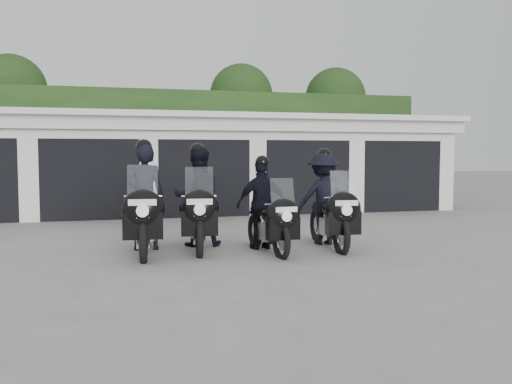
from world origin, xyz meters
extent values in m
plane|color=gray|center=(0.00, 0.00, 0.00)|extent=(80.00, 80.00, 0.00)
cube|color=white|center=(0.00, 8.50, 1.40)|extent=(16.00, 6.00, 2.80)
cube|color=white|center=(0.00, 8.30, 2.88)|extent=(16.40, 6.80, 0.16)
cube|color=white|center=(0.00, 5.25, 2.65)|extent=(16.40, 0.12, 0.40)
cube|color=black|center=(0.00, 5.48, 0.12)|extent=(16.00, 0.06, 0.24)
cube|color=white|center=(-4.65, 5.65, 1.40)|extent=(0.50, 0.50, 2.80)
cube|color=black|center=(-3.10, 6.70, 1.10)|extent=(2.60, 2.60, 2.20)
cube|color=white|center=(-3.10, 5.65, 2.50)|extent=(2.60, 0.50, 0.60)
cube|color=white|center=(-1.55, 5.65, 1.40)|extent=(0.50, 0.50, 2.80)
cube|color=black|center=(0.00, 6.70, 1.10)|extent=(2.60, 2.60, 2.20)
cube|color=white|center=(0.00, 5.65, 2.50)|extent=(2.60, 0.50, 0.60)
cube|color=white|center=(1.55, 5.65, 1.40)|extent=(0.50, 0.50, 2.80)
cube|color=black|center=(3.10, 6.70, 1.10)|extent=(2.60, 2.60, 2.20)
cube|color=white|center=(3.10, 5.65, 2.50)|extent=(2.60, 0.50, 0.60)
cube|color=white|center=(4.65, 5.65, 1.40)|extent=(0.50, 0.50, 2.80)
cube|color=black|center=(6.20, 6.70, 1.10)|extent=(2.60, 2.60, 2.20)
cube|color=white|center=(6.20, 5.65, 2.50)|extent=(2.60, 0.50, 0.60)
cube|color=white|center=(7.75, 5.65, 1.40)|extent=(0.50, 0.50, 2.80)
cube|color=#183513|center=(0.00, 12.50, 2.15)|extent=(20.00, 2.00, 4.30)
sphere|color=#183513|center=(-6.50, 14.00, 4.40)|extent=(2.80, 2.80, 2.80)
cylinder|color=black|center=(-6.50, 14.00, 1.65)|extent=(0.24, 0.24, 3.30)
sphere|color=#183513|center=(3.00, 14.00, 4.40)|extent=(2.80, 2.80, 2.80)
cylinder|color=black|center=(3.00, 14.00, 1.65)|extent=(0.24, 0.24, 3.30)
sphere|color=#183513|center=(7.50, 14.00, 4.40)|extent=(2.80, 2.80, 2.80)
cylinder|color=black|center=(7.50, 14.00, 1.65)|extent=(0.24, 0.24, 3.30)
torus|color=black|center=(-1.99, -0.64, 0.35)|extent=(0.18, 0.83, 0.82)
torus|color=black|center=(-1.87, 0.98, 0.35)|extent=(0.18, 0.83, 0.82)
cube|color=#A8A8AD|center=(-1.93, 0.19, 0.43)|extent=(0.34, 0.64, 0.36)
cube|color=black|center=(-1.93, 0.17, 0.25)|extent=(0.20, 1.47, 0.07)
ellipsoid|color=black|center=(-1.94, 0.00, 0.81)|extent=(0.41, 0.67, 0.32)
cube|color=black|center=(-1.91, 0.48, 0.83)|extent=(0.34, 0.64, 0.11)
ellipsoid|color=black|center=(-1.99, -0.73, 0.88)|extent=(0.73, 0.42, 0.68)
cube|color=black|center=(-1.99, -0.73, 0.62)|extent=(0.67, 0.29, 0.45)
cube|color=#B2BFC6|center=(-1.99, -0.70, 1.33)|extent=(0.50, 0.17, 0.57)
cylinder|color=silver|center=(-1.98, -0.51, 1.08)|extent=(0.63, 0.08, 0.03)
cube|color=white|center=(-2.01, -0.92, 1.01)|extent=(0.45, 0.05, 0.10)
cube|color=white|center=(-2.01, -0.89, 0.81)|extent=(0.20, 0.03, 0.11)
imported|color=black|center=(-1.90, 0.50, 0.99)|extent=(0.75, 0.52, 1.98)
sphere|color=black|center=(-1.90, 0.50, 1.91)|extent=(0.30, 0.30, 0.30)
torus|color=black|center=(-1.02, -0.42, 0.34)|extent=(0.21, 0.81, 0.80)
torus|color=black|center=(-0.83, 1.15, 0.34)|extent=(0.21, 0.81, 0.80)
cube|color=#A8A8AD|center=(-0.92, 0.39, 0.42)|extent=(0.35, 0.63, 0.35)
cube|color=black|center=(-0.92, 0.37, 0.24)|extent=(0.25, 1.42, 0.07)
ellipsoid|color=black|center=(-0.94, 0.20, 0.79)|extent=(0.43, 0.67, 0.31)
cube|color=black|center=(-0.89, 0.67, 0.81)|extent=(0.35, 0.63, 0.11)
ellipsoid|color=black|center=(-1.03, -0.50, 0.85)|extent=(0.73, 0.44, 0.66)
cube|color=black|center=(-1.03, -0.50, 0.60)|extent=(0.66, 0.31, 0.44)
cube|color=#B2BFC6|center=(-1.02, -0.47, 1.29)|extent=(0.49, 0.18, 0.56)
cylinder|color=silver|center=(-1.00, -0.29, 1.05)|extent=(0.61, 0.10, 0.03)
cube|color=white|center=(-1.05, -0.69, 0.98)|extent=(0.44, 0.07, 0.10)
cube|color=white|center=(-1.04, -0.65, 0.79)|extent=(0.20, 0.04, 0.11)
imported|color=black|center=(-0.89, 0.69, 0.96)|extent=(1.01, 0.83, 1.92)
sphere|color=black|center=(-0.89, 0.69, 1.86)|extent=(0.30, 0.30, 0.30)
torus|color=black|center=(0.32, -0.94, 0.30)|extent=(0.16, 0.71, 0.70)
torus|color=black|center=(0.21, 0.44, 0.30)|extent=(0.16, 0.71, 0.70)
cube|color=#A8A8AD|center=(0.26, -0.23, 0.37)|extent=(0.29, 0.55, 0.31)
cube|color=black|center=(0.26, -0.25, 0.21)|extent=(0.18, 1.25, 0.06)
ellipsoid|color=black|center=(0.27, -0.39, 0.69)|extent=(0.35, 0.58, 0.28)
cube|color=black|center=(0.24, 0.02, 0.71)|extent=(0.29, 0.55, 0.10)
ellipsoid|color=black|center=(0.32, -1.01, 0.75)|extent=(0.63, 0.36, 0.58)
cube|color=black|center=(0.32, -1.01, 0.53)|extent=(0.57, 0.26, 0.38)
cube|color=#B2BFC6|center=(0.32, -0.99, 1.13)|extent=(0.43, 0.14, 0.49)
cylinder|color=silver|center=(0.31, -0.82, 0.92)|extent=(0.54, 0.07, 0.03)
cube|color=white|center=(0.34, -1.18, 0.87)|extent=(0.38, 0.05, 0.09)
cube|color=white|center=(0.34, -1.15, 0.69)|extent=(0.17, 0.03, 0.10)
imported|color=black|center=(0.24, 0.04, 0.84)|extent=(1.03, 0.64, 1.69)
sphere|color=black|center=(0.24, 0.04, 1.63)|extent=(0.26, 0.26, 0.26)
torus|color=black|center=(1.49, -0.79, 0.32)|extent=(0.17, 0.77, 0.76)
torus|color=black|center=(1.59, 0.71, 0.32)|extent=(0.17, 0.77, 0.76)
cube|color=#A8A8AD|center=(1.55, -0.02, 0.40)|extent=(0.31, 0.59, 0.33)
cube|color=black|center=(1.54, -0.04, 0.23)|extent=(0.17, 1.36, 0.06)
ellipsoid|color=black|center=(1.53, -0.20, 0.75)|extent=(0.38, 0.62, 0.30)
cube|color=black|center=(1.56, 0.25, 0.77)|extent=(0.31, 0.59, 0.10)
ellipsoid|color=black|center=(1.49, -0.87, 0.81)|extent=(0.68, 0.39, 0.62)
cube|color=black|center=(1.49, -0.87, 0.57)|extent=(0.62, 0.27, 0.42)
cube|color=#B2BFC6|center=(1.49, -0.84, 1.23)|extent=(0.46, 0.15, 0.53)
cylinder|color=silver|center=(1.50, -0.66, 1.00)|extent=(0.58, 0.07, 0.03)
cube|color=white|center=(1.48, -1.05, 0.94)|extent=(0.42, 0.04, 0.09)
cube|color=white|center=(1.48, -1.02, 0.75)|extent=(0.19, 0.03, 0.10)
imported|color=black|center=(1.57, 0.27, 0.91)|extent=(1.22, 0.69, 1.83)
sphere|color=black|center=(1.57, 0.27, 1.77)|extent=(0.28, 0.28, 0.28)
camera|label=1|loc=(-2.38, -9.75, 1.79)|focal=38.00mm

